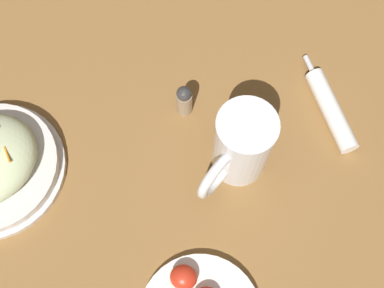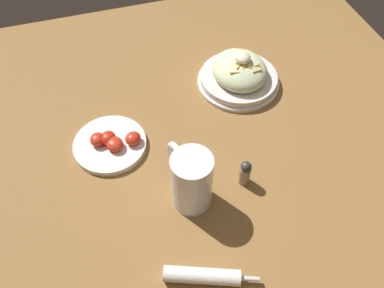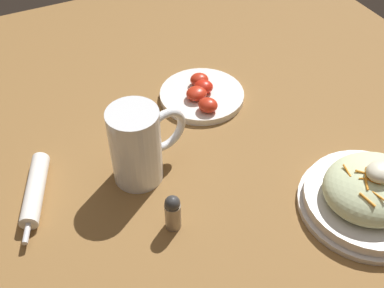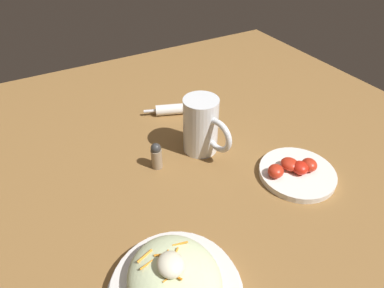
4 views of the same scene
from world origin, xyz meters
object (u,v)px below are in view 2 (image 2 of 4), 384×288
object	(u,v)px
beer_mug	(191,182)
tomato_plate	(111,143)
salad_plate	(239,74)
napkin_roll	(203,276)
salt_shaker	(245,172)

from	to	relation	value
beer_mug	tomato_plate	world-z (taller)	beer_mug
salad_plate	napkin_roll	xyz separation A→B (m)	(0.49, -0.27, -0.02)
napkin_roll	tomato_plate	distance (m)	0.39
salad_plate	tomato_plate	bearing A→B (deg)	-72.65
tomato_plate	salt_shaker	distance (m)	0.33
beer_mug	salt_shaker	size ratio (longest dim) A/B	2.09
tomato_plate	salad_plate	bearing A→B (deg)	107.35
tomato_plate	salt_shaker	size ratio (longest dim) A/B	2.53
napkin_roll	salt_shaker	world-z (taller)	salt_shaker
salad_plate	beer_mug	distance (m)	0.39
napkin_roll	tomato_plate	world-z (taller)	tomato_plate
beer_mug	tomato_plate	xyz separation A→B (m)	(-0.20, -0.14, -0.05)
napkin_roll	salt_shaker	xyz separation A→B (m)	(-0.19, 0.16, 0.02)
salad_plate	tomato_plate	xyz separation A→B (m)	(0.12, -0.38, -0.02)
tomato_plate	beer_mug	bearing A→B (deg)	36.43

